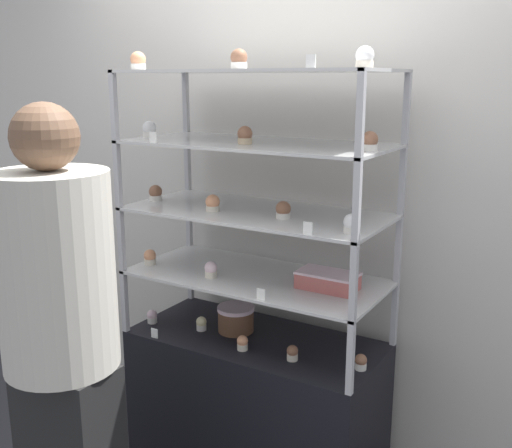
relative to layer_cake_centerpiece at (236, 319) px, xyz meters
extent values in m
cube|color=silver|center=(0.12, 0.39, 0.62)|extent=(8.00, 0.05, 2.60)
cube|color=black|center=(0.12, -0.01, -0.37)|extent=(1.11, 0.51, 0.62)
cube|color=#B7B7BC|center=(-0.43, 0.23, 0.08)|extent=(0.02, 0.02, 0.29)
cube|color=#B7B7BC|center=(0.66, 0.23, 0.08)|extent=(0.02, 0.02, 0.29)
cube|color=#B7B7BC|center=(-0.43, -0.26, 0.08)|extent=(0.02, 0.02, 0.29)
cube|color=#B7B7BC|center=(0.66, -0.26, 0.08)|extent=(0.02, 0.02, 0.29)
cube|color=silver|center=(0.12, -0.01, 0.22)|extent=(1.11, 0.51, 0.01)
cube|color=#B7B7BC|center=(-0.43, 0.23, 0.37)|extent=(0.02, 0.02, 0.29)
cube|color=#B7B7BC|center=(0.66, 0.23, 0.37)|extent=(0.02, 0.02, 0.29)
cube|color=#B7B7BC|center=(-0.43, -0.26, 0.37)|extent=(0.02, 0.02, 0.29)
cube|color=#B7B7BC|center=(0.66, -0.26, 0.37)|extent=(0.02, 0.02, 0.29)
cube|color=silver|center=(0.12, -0.01, 0.51)|extent=(1.11, 0.51, 0.01)
cube|color=#B7B7BC|center=(-0.43, 0.23, 0.66)|extent=(0.02, 0.02, 0.29)
cube|color=#B7B7BC|center=(0.66, 0.23, 0.66)|extent=(0.02, 0.02, 0.29)
cube|color=#B7B7BC|center=(-0.43, -0.26, 0.66)|extent=(0.02, 0.02, 0.29)
cube|color=#B7B7BC|center=(0.66, -0.26, 0.66)|extent=(0.02, 0.02, 0.29)
cube|color=silver|center=(0.12, -0.01, 0.80)|extent=(1.11, 0.51, 0.01)
cube|color=#B7B7BC|center=(-0.43, 0.23, 0.95)|extent=(0.02, 0.02, 0.29)
cube|color=#B7B7BC|center=(0.66, 0.23, 0.95)|extent=(0.02, 0.02, 0.29)
cube|color=#B7B7BC|center=(-0.43, -0.26, 0.95)|extent=(0.02, 0.02, 0.29)
cube|color=#B7B7BC|center=(0.66, -0.26, 0.95)|extent=(0.02, 0.02, 0.29)
cube|color=silver|center=(0.12, -0.01, 1.09)|extent=(1.11, 0.51, 0.01)
cylinder|color=brown|center=(0.00, 0.00, -0.01)|extent=(0.16, 0.16, 0.10)
cylinder|color=silver|center=(0.00, 0.00, 0.05)|extent=(0.17, 0.17, 0.02)
cube|color=#C66660|center=(0.45, 0.00, 0.26)|extent=(0.24, 0.14, 0.06)
cube|color=silver|center=(0.45, 0.00, 0.29)|extent=(0.24, 0.14, 0.01)
cylinder|color=white|center=(-0.39, -0.13, -0.05)|extent=(0.05, 0.05, 0.03)
sphere|color=silver|center=(-0.39, -0.13, -0.02)|extent=(0.05, 0.05, 0.05)
cylinder|color=white|center=(-0.14, -0.07, -0.05)|extent=(0.05, 0.05, 0.03)
sphere|color=#F4EAB2|center=(-0.14, -0.07, -0.02)|extent=(0.05, 0.05, 0.05)
cylinder|color=beige|center=(0.13, -0.15, -0.05)|extent=(0.05, 0.05, 0.03)
sphere|color=#E5996B|center=(0.13, -0.15, -0.02)|extent=(0.05, 0.05, 0.05)
cylinder|color=beige|center=(0.36, -0.13, -0.05)|extent=(0.05, 0.05, 0.03)
sphere|color=#8C5B42|center=(0.36, -0.13, -0.02)|extent=(0.05, 0.05, 0.05)
cylinder|color=white|center=(0.62, -0.06, -0.05)|extent=(0.05, 0.05, 0.03)
sphere|color=#8C5B42|center=(0.62, -0.06, -0.02)|extent=(0.05, 0.05, 0.05)
cube|color=white|center=(-0.27, -0.25, -0.04)|extent=(0.04, 0.00, 0.04)
cylinder|color=beige|center=(-0.39, -0.12, 0.24)|extent=(0.05, 0.05, 0.03)
sphere|color=#E5996B|center=(-0.39, -0.12, 0.27)|extent=(0.06, 0.06, 0.06)
cylinder|color=beige|center=(-0.04, -0.13, 0.24)|extent=(0.05, 0.05, 0.03)
sphere|color=silver|center=(-0.04, -0.13, 0.27)|extent=(0.06, 0.06, 0.06)
cube|color=white|center=(0.28, -0.25, 0.25)|extent=(0.04, 0.00, 0.04)
cylinder|color=white|center=(-0.39, -0.06, 0.53)|extent=(0.06, 0.06, 0.02)
sphere|color=#8C5B42|center=(-0.39, -0.06, 0.56)|extent=(0.06, 0.06, 0.06)
cylinder|color=beige|center=(-0.04, -0.12, 0.53)|extent=(0.06, 0.06, 0.02)
sphere|color=#E5996B|center=(-0.04, -0.12, 0.56)|extent=(0.06, 0.06, 0.06)
cylinder|color=white|center=(0.28, -0.08, 0.53)|extent=(0.06, 0.06, 0.02)
sphere|color=#8C5B42|center=(0.28, -0.08, 0.56)|extent=(0.06, 0.06, 0.06)
cylinder|color=white|center=(0.60, -0.15, 0.53)|extent=(0.06, 0.06, 0.02)
sphere|color=white|center=(0.60, -0.15, 0.56)|extent=(0.06, 0.06, 0.06)
cube|color=white|center=(0.48, -0.25, 0.54)|extent=(0.04, 0.00, 0.04)
cylinder|color=white|center=(-0.39, -0.08, 0.82)|extent=(0.06, 0.06, 0.02)
sphere|color=white|center=(-0.39, -0.08, 0.85)|extent=(0.06, 0.06, 0.06)
cylinder|color=#CCB28C|center=(0.12, -0.10, 0.82)|extent=(0.06, 0.06, 0.02)
sphere|color=#8C5B42|center=(0.12, -0.10, 0.85)|extent=(0.06, 0.06, 0.06)
cylinder|color=white|center=(0.62, -0.07, 0.82)|extent=(0.06, 0.06, 0.02)
sphere|color=#8C5B42|center=(0.62, -0.07, 0.85)|extent=(0.06, 0.06, 0.06)
cube|color=white|center=(-0.23, -0.25, 0.83)|extent=(0.04, 0.00, 0.04)
cylinder|color=white|center=(-0.38, -0.15, 1.11)|extent=(0.06, 0.06, 0.03)
sphere|color=#E5996B|center=(-0.38, -0.15, 1.14)|extent=(0.06, 0.06, 0.06)
cylinder|color=white|center=(0.12, -0.14, 1.11)|extent=(0.06, 0.06, 0.03)
sphere|color=#8C5B42|center=(0.12, -0.14, 1.14)|extent=(0.06, 0.06, 0.06)
cylinder|color=beige|center=(0.60, -0.09, 1.11)|extent=(0.06, 0.06, 0.03)
sphere|color=white|center=(0.60, -0.09, 1.14)|extent=(0.06, 0.06, 0.06)
cube|color=white|center=(0.47, -0.25, 1.12)|extent=(0.04, 0.00, 0.04)
cylinder|color=beige|center=(-0.16, -0.84, 0.43)|extent=(0.39, 0.39, 0.67)
sphere|color=brown|center=(-0.16, -0.84, 0.88)|extent=(0.22, 0.22, 0.22)
camera|label=1|loc=(1.39, -2.12, 1.06)|focal=42.00mm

